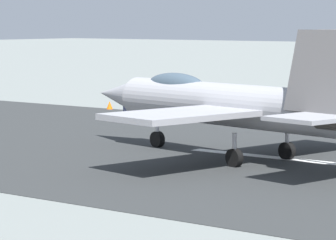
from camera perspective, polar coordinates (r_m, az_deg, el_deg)
ground_plane at (r=41.32m, az=6.90°, el=-2.32°), size 400.00×400.00×0.00m
runway_strip at (r=41.31m, az=6.92°, el=-2.31°), size 240.00×26.00×0.02m
fighter_jet at (r=40.88m, az=3.82°, el=1.00°), size 17.48×13.91×5.59m
crew_person at (r=59.44m, az=-2.52°, el=1.07°), size 0.58×0.49×1.70m
marker_cone_mid at (r=57.53m, az=4.36°, el=0.32°), size 0.44×0.44×0.55m
marker_cone_far at (r=63.82m, az=-3.52°, el=0.88°), size 0.44×0.44×0.55m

